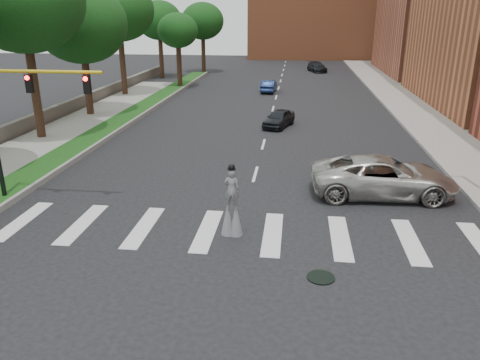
% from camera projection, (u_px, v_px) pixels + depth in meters
% --- Properties ---
extents(ground_plane, '(160.00, 160.00, 0.00)m').
position_uv_depth(ground_plane, '(236.00, 244.00, 17.28)').
color(ground_plane, black).
rests_on(ground_plane, ground).
extents(grass_median, '(2.00, 60.00, 0.25)m').
position_uv_depth(grass_median, '(125.00, 118.00, 37.21)').
color(grass_median, '#144212').
rests_on(grass_median, ground).
extents(median_curb, '(0.20, 60.00, 0.28)m').
position_uv_depth(median_curb, '(137.00, 118.00, 37.09)').
color(median_curb, gray).
rests_on(median_curb, ground).
extents(sidewalk_left, '(4.00, 60.00, 0.18)m').
position_uv_depth(sidewalk_left, '(19.00, 153.00, 28.21)').
color(sidewalk_left, gray).
rests_on(sidewalk_left, ground).
extents(sidewalk_right, '(5.00, 90.00, 0.18)m').
position_uv_depth(sidewalk_right, '(421.00, 113.00, 39.23)').
color(sidewalk_right, gray).
rests_on(sidewalk_right, ground).
extents(stone_wall, '(0.50, 56.00, 1.10)m').
position_uv_depth(stone_wall, '(70.00, 107.00, 39.55)').
color(stone_wall, '#544F48').
rests_on(stone_wall, ground).
extents(manhole, '(0.90, 0.90, 0.04)m').
position_uv_depth(manhole, '(321.00, 277.00, 15.07)').
color(manhole, black).
rests_on(manhole, ground).
extents(building_backdrop, '(26.00, 14.00, 18.00)m').
position_uv_depth(building_backdrop, '(321.00, 7.00, 86.47)').
color(building_backdrop, '#BB623A').
rests_on(building_backdrop, ground).
extents(traffic_signal, '(5.30, 0.23, 6.20)m').
position_uv_depth(traffic_signal, '(16.00, 111.00, 19.77)').
color(traffic_signal, black).
rests_on(traffic_signal, ground).
extents(stilt_performer, '(0.84, 0.53, 2.85)m').
position_uv_depth(stilt_performer, '(232.00, 208.00, 17.68)').
color(stilt_performer, black).
rests_on(stilt_performer, ground).
extents(suv_crossing, '(6.72, 3.32, 1.83)m').
position_uv_depth(suv_crossing, '(383.00, 177.00, 21.62)').
color(suv_crossing, '#B7B5AD').
rests_on(suv_crossing, ground).
extents(car_near, '(2.63, 4.07, 1.29)m').
position_uv_depth(car_near, '(279.00, 118.00, 34.77)').
color(car_near, black).
rests_on(car_near, ground).
extents(car_mid, '(1.60, 3.99, 1.29)m').
position_uv_depth(car_mid, '(269.00, 86.00, 49.97)').
color(car_mid, navy).
rests_on(car_mid, ground).
extents(car_far, '(3.11, 5.01, 1.36)m').
position_uv_depth(car_far, '(317.00, 67.00, 67.18)').
color(car_far, black).
rests_on(car_far, ground).
extents(tree_2, '(7.65, 7.65, 12.09)m').
position_uv_depth(tree_2, '(22.00, 0.00, 28.66)').
color(tree_2, black).
rests_on(tree_2, ground).
extents(tree_3, '(5.21, 5.21, 8.69)m').
position_uv_depth(tree_3, '(82.00, 35.00, 36.62)').
color(tree_3, black).
rests_on(tree_3, ground).
extents(tree_4, '(6.93, 6.93, 11.21)m').
position_uv_depth(tree_4, '(118.00, 11.00, 45.32)').
color(tree_4, black).
rests_on(tree_4, ground).
extents(tree_5, '(5.67, 5.67, 9.56)m').
position_uv_depth(tree_5, '(159.00, 21.00, 58.66)').
color(tree_5, black).
rests_on(tree_5, ground).
extents(tree_6, '(4.43, 4.43, 8.11)m').
position_uv_depth(tree_6, '(178.00, 31.00, 51.01)').
color(tree_6, black).
rests_on(tree_6, ground).
extents(tree_7, '(5.86, 5.86, 9.45)m').
position_uv_depth(tree_7, '(203.00, 21.00, 64.23)').
color(tree_7, black).
rests_on(tree_7, ground).
extents(tree_8, '(7.16, 7.16, 10.30)m').
position_uv_depth(tree_8, '(81.00, 24.00, 36.27)').
color(tree_8, black).
rests_on(tree_8, ground).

